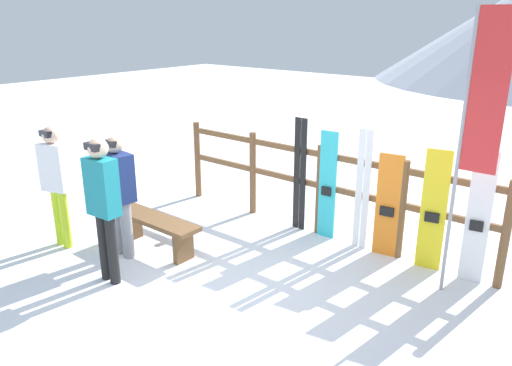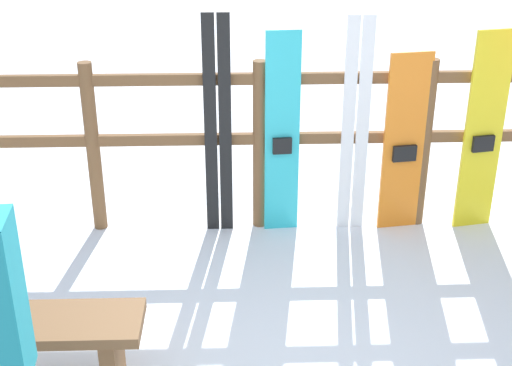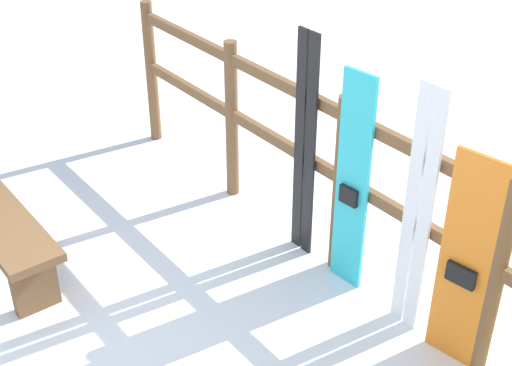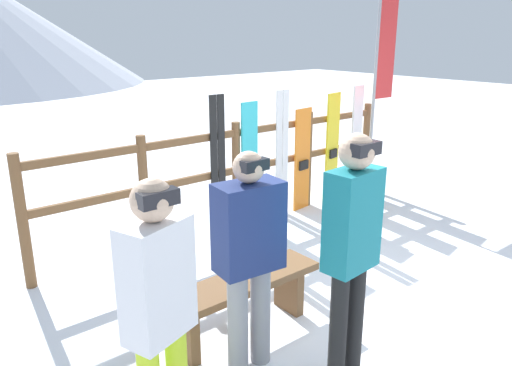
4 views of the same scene
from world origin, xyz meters
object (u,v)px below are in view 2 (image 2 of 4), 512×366
object	(u,v)px
snowboard_cyan	(282,135)
snowboard_orange	(405,144)
ski_pair_black	(218,127)
ski_pair_white	(355,127)
bench	(9,339)
snowboard_yellow	(483,133)

from	to	relation	value
snowboard_cyan	snowboard_orange	world-z (taller)	snowboard_cyan
ski_pair_black	ski_pair_white	world-z (taller)	ski_pair_black
ski_pair_black	ski_pair_white	size ratio (longest dim) A/B	1.01
ski_pair_black	bench	bearing A→B (deg)	-120.68
snowboard_orange	ski_pair_black	bearing A→B (deg)	179.85
ski_pair_black	snowboard_cyan	size ratio (longest dim) A/B	1.08
snowboard_orange	bench	bearing A→B (deg)	-143.67
snowboard_cyan	ski_pair_white	world-z (taller)	ski_pair_white
ski_pair_black	snowboard_yellow	distance (m)	1.93
snowboard_orange	ski_pair_white	bearing A→B (deg)	179.45
bench	snowboard_orange	xyz separation A→B (m)	(2.41, 1.77, 0.33)
bench	snowboard_cyan	size ratio (longest dim) A/B	0.91
snowboard_orange	snowboard_cyan	bearing A→B (deg)	179.99
snowboard_cyan	snowboard_yellow	xyz separation A→B (m)	(1.46, -0.00, -0.00)
bench	ski_pair_white	bearing A→B (deg)	41.02
snowboard_yellow	ski_pair_black	bearing A→B (deg)	179.90
bench	snowboard_cyan	xyz separation A→B (m)	(1.51, 1.77, 0.41)
snowboard_cyan	ski_pair_white	xyz separation A→B (m)	(0.53, 0.00, 0.05)
snowboard_orange	snowboard_yellow	xyz separation A→B (m)	(0.57, 0.00, 0.08)
ski_pair_black	snowboard_yellow	bearing A→B (deg)	-0.10
snowboard_cyan	snowboard_yellow	size ratio (longest dim) A/B	1.00
bench	snowboard_cyan	bearing A→B (deg)	49.49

